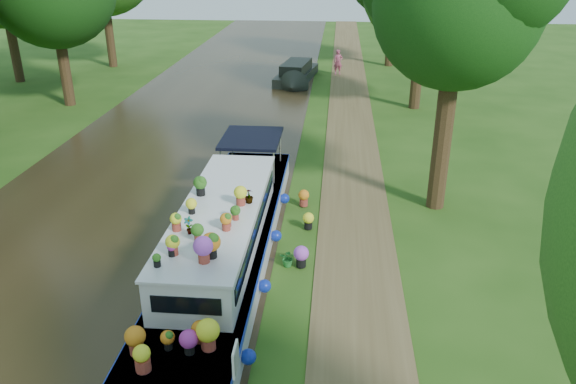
{
  "coord_description": "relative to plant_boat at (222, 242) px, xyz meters",
  "views": [
    {
      "loc": [
        0.53,
        -13.79,
        7.79
      ],
      "look_at": [
        -0.78,
        0.78,
        1.3
      ],
      "focal_mm": 35.0,
      "sensor_mm": 36.0,
      "label": 1
    }
  ],
  "objects": [
    {
      "name": "verge_plant",
      "position": [
        1.65,
        0.4,
        -0.62
      ],
      "size": [
        0.48,
        0.43,
        0.47
      ],
      "primitive_type": "imported",
      "rotation": [
        0.0,
        0.0,
        -0.17
      ],
      "color": "#216F2A",
      "rests_on": "ground"
    },
    {
      "name": "plant_boat",
      "position": [
        0.0,
        0.0,
        0.0
      ],
      "size": [
        2.29,
        13.52,
        2.27
      ],
      "color": "silver",
      "rests_on": "canal_water"
    },
    {
      "name": "canal_water",
      "position": [
        -3.75,
        1.51,
        -0.84
      ],
      "size": [
        10.0,
        100.0,
        0.02
      ],
      "primitive_type": "cube",
      "color": "black",
      "rests_on": "ground"
    },
    {
      "name": "ground",
      "position": [
        2.25,
        1.51,
        -0.85
      ],
      "size": [
        100.0,
        100.0,
        0.0
      ],
      "primitive_type": "plane",
      "color": "#234611",
      "rests_on": "ground"
    },
    {
      "name": "towpath",
      "position": [
        3.45,
        1.51,
        -0.84
      ],
      "size": [
        2.2,
        100.0,
        0.03
      ],
      "primitive_type": "cube",
      "color": "brown",
      "rests_on": "ground"
    },
    {
      "name": "second_boat",
      "position": [
        0.2,
        22.04,
        -0.37
      ],
      "size": [
        2.5,
        6.34,
        1.19
      ],
      "rotation": [
        0.0,
        0.0,
        -0.14
      ],
      "color": "black",
      "rests_on": "canal_water"
    },
    {
      "name": "pedestrian_pink",
      "position": [
        2.75,
        24.24,
        -0.04
      ],
      "size": [
        0.64,
        0.5,
        1.57
      ],
      "primitive_type": "imported",
      "rotation": [
        0.0,
        0.0,
        0.24
      ],
      "color": "#E65E99",
      "rests_on": "towpath"
    }
  ]
}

